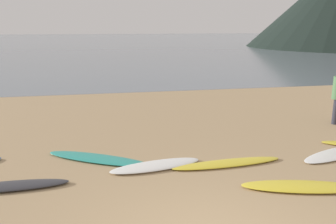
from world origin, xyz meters
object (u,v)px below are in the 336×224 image
Objects in this scene: surfboard_3 at (98,158)px; surfboard_2 at (6,186)px; surfboard_6 at (302,187)px; surfboard_5 at (227,163)px; surfboard_4 at (156,166)px.

surfboard_2 is at bearing -116.13° from surfboard_3.
surfboard_2 reaches higher than surfboard_6.
surfboard_2 is at bearing -179.63° from surfboard_5.
surfboard_5 is at bearing 3.49° from surfboard_2.
surfboard_2 reaches higher than surfboard_5.
surfboard_4 is at bearing 1.21° from surfboard_3.
surfboard_2 is 1.01× the size of surfboard_6.
surfboard_4 reaches higher than surfboard_6.
surfboard_4 is (3.01, 0.47, -0.00)m from surfboard_2.
surfboard_5 is (2.87, -0.86, -0.00)m from surfboard_3.
surfboard_3 is 1.45m from surfboard_4.
surfboard_6 is at bearing -0.35° from surfboard_3.
surfboard_4 reaches higher than surfboard_3.
surfboard_2 is 1.13× the size of surfboard_4.
surfboard_3 is (1.74, 1.17, -0.01)m from surfboard_2.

